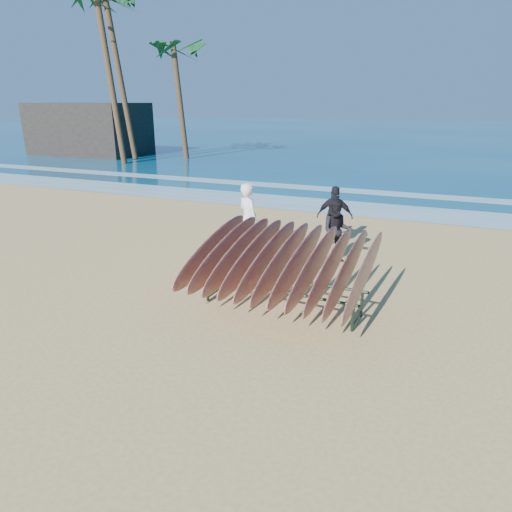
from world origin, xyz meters
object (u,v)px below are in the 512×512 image
Objects in this scene: surfboard_rack at (282,261)px; palm_right at (114,3)px; person_white at (248,219)px; person_dark_a at (337,231)px; building at (89,129)px; palm_left at (103,1)px; palm_mid at (177,52)px; person_dark_b at (335,217)px.

surfboard_rack is 26.75m from palm_right.
person_white is 2.28m from person_dark_a.
person_dark_a is at bearing -36.71° from building.
building is at bearing 124.44° from person_dark_a.
person_dark_a is 0.15× the size of palm_left.
palm_mid reaches higher than person_white.
building is 0.81× the size of palm_right.
palm_right reaches higher than surfboard_rack.
person_dark_a is (0.32, 3.13, -0.18)m from surfboard_rack.
surfboard_rack is at bearing 159.59° from person_white.
palm_mid is 0.74× the size of palm_right.
palm_mid is 4.62m from palm_right.
person_dark_b is 0.20× the size of building.
palm_left is 5.20m from palm_mid.
building is (-22.72, 20.30, 0.90)m from surfboard_rack.
surfboard_rack is 1.99× the size of person_dark_b.
person_dark_a is 0.21× the size of palm_mid.
person_dark_b is 0.22× the size of palm_mid.
palm_mid is at bearing -18.99° from person_white.
surfboard_rack is 0.33× the size of palm_left.
person_white is 0.18× the size of palm_right.
person_dark_a is 0.15× the size of palm_right.
surfboard_rack is at bearing -114.61° from person_dark_a.
palm_mid is at bearing -54.77° from person_dark_b.
palm_left is (-17.21, 13.05, 8.53)m from person_dark_a.
person_dark_a is 28.75m from building.
person_dark_b is 0.16× the size of palm_left.
person_white is 0.24× the size of palm_mid.
palm_right reaches higher than person_white.
person_white is at bearing -41.80° from palm_left.
palm_right is (5.03, -2.17, 7.70)m from building.
person_white is at bearing 169.32° from person_dark_a.
person_dark_b is (1.89, 1.60, -0.11)m from person_white.
person_dark_a is (2.25, 0.32, -0.15)m from person_white.
building is at bearing -42.49° from person_dark_b.
person_dark_b reaches higher than surfboard_rack.
person_dark_a is 23.22m from palm_left.
surfboard_rack is at bearing -43.76° from palm_left.
person_dark_b is at bearing -37.89° from palm_right.
palm_left reaches higher than palm_mid.
surfboard_rack is 3.15m from person_dark_a.
surfboard_rack is 24.84m from palm_left.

